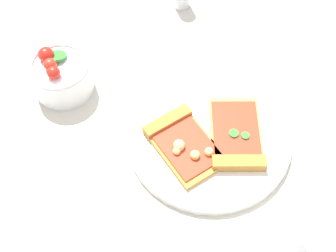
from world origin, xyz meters
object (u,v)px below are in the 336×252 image
at_px(pizza_slice_far, 236,139).
at_px(paper_napkin, 97,246).
at_px(salad_bowl, 61,75).
at_px(plate, 209,136).
at_px(pizza_slice_near, 182,142).

distance_m(pizza_slice_far, paper_napkin, 0.26).
bearing_deg(pizza_slice_far, salad_bowl, 21.21).
relative_size(pizza_slice_far, salad_bowl, 1.50).
xyz_separation_m(plate, pizza_slice_near, (0.02, 0.04, 0.01)).
bearing_deg(salad_bowl, paper_napkin, 148.91).
xyz_separation_m(plate, salad_bowl, (0.25, 0.09, 0.03)).
height_order(plate, paper_napkin, plate).
distance_m(plate, pizza_slice_far, 0.05).
bearing_deg(pizza_slice_far, pizza_slice_near, 47.23).
bearing_deg(pizza_slice_near, plate, -114.38).
relative_size(pizza_slice_near, pizza_slice_far, 0.91).
distance_m(pizza_slice_near, pizza_slice_far, 0.08).
distance_m(plate, salad_bowl, 0.27).
bearing_deg(paper_napkin, salad_bowl, -31.09).
bearing_deg(plate, pizza_slice_near, 65.62).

